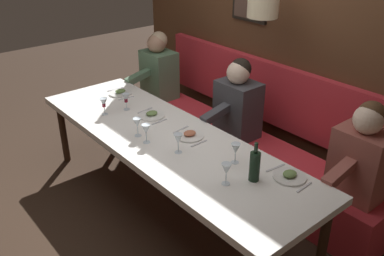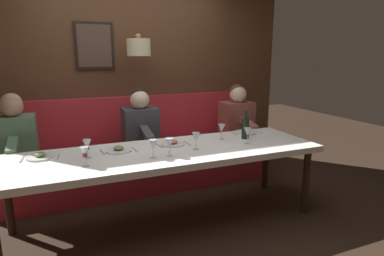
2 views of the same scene
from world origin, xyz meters
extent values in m
plane|color=#332319|center=(0.00, 0.00, 0.00)|extent=(12.00, 12.00, 0.00)
cube|color=white|center=(0.00, 0.00, 0.71)|extent=(0.90, 2.97, 0.06)
cylinder|color=#301E12|center=(-0.35, 1.39, 0.34)|extent=(0.07, 0.07, 0.68)
cylinder|color=#301E12|center=(0.35, -1.39, 0.34)|extent=(0.07, 0.07, 0.68)
cylinder|color=#301E12|center=(0.35, 1.39, 0.34)|extent=(0.07, 0.07, 0.68)
cube|color=red|center=(0.89, 0.00, 0.23)|extent=(0.52, 3.17, 0.45)
cube|color=#51331E|center=(1.48, 0.00, 1.45)|extent=(0.10, 4.37, 2.90)
cube|color=red|center=(1.39, 0.00, 0.77)|extent=(0.10, 3.17, 0.64)
cylinder|color=beige|center=(1.08, -0.03, 1.70)|extent=(0.28, 0.28, 0.20)
cube|color=#934C42|center=(0.89, -1.28, 0.73)|extent=(0.30, 0.40, 0.56)
sphere|color=beige|center=(0.87, -1.28, 1.11)|extent=(0.22, 0.22, 0.22)
sphere|color=#4C331E|center=(0.90, -1.28, 1.14)|extent=(0.20, 0.20, 0.20)
cube|color=#934C42|center=(0.60, -1.28, 0.77)|extent=(0.33, 0.09, 0.14)
cube|color=#3D3D42|center=(0.89, 0.03, 0.73)|extent=(0.30, 0.40, 0.56)
sphere|color=beige|center=(0.87, 0.03, 1.11)|extent=(0.22, 0.22, 0.22)
sphere|color=black|center=(0.90, 0.03, 1.14)|extent=(0.20, 0.20, 0.20)
cube|color=#3D3D42|center=(0.60, 0.03, 0.77)|extent=(0.33, 0.09, 0.14)
cube|color=#567A5B|center=(0.89, 1.33, 0.73)|extent=(0.30, 0.40, 0.56)
sphere|color=#A37A60|center=(0.87, 1.33, 1.11)|extent=(0.22, 0.22, 0.22)
sphere|color=tan|center=(0.90, 1.33, 1.14)|extent=(0.20, 0.20, 0.20)
cube|color=#567A5B|center=(0.60, 1.33, 0.77)|extent=(0.33, 0.09, 0.14)
cylinder|color=white|center=(0.16, -0.12, 0.75)|extent=(0.24, 0.24, 0.01)
ellipsoid|color=#B76647|center=(0.16, -0.12, 0.77)|extent=(0.11, 0.09, 0.04)
cube|color=silver|center=(0.14, -0.27, 0.74)|extent=(0.17, 0.01, 0.01)
cube|color=silver|center=(0.18, 0.02, 0.74)|extent=(0.18, 0.04, 0.01)
cylinder|color=silver|center=(0.21, 1.07, 0.75)|extent=(0.24, 0.24, 0.01)
ellipsoid|color=#668447|center=(0.21, 1.07, 0.77)|extent=(0.11, 0.09, 0.04)
cube|color=silver|center=(0.19, 0.93, 0.74)|extent=(0.17, 0.03, 0.01)
cube|color=silver|center=(0.23, 1.22, 0.74)|extent=(0.18, 0.03, 0.01)
cylinder|color=silver|center=(0.31, -1.06, 0.75)|extent=(0.24, 0.24, 0.01)
ellipsoid|color=#668447|center=(0.31, -1.06, 0.77)|extent=(0.11, 0.09, 0.04)
cube|color=silver|center=(0.29, -1.21, 0.74)|extent=(0.17, 0.02, 0.01)
cube|color=silver|center=(0.33, -0.92, 0.74)|extent=(0.18, 0.04, 0.01)
cylinder|color=white|center=(0.14, 0.41, 0.75)|extent=(0.24, 0.24, 0.01)
ellipsoid|color=#668447|center=(0.14, 0.41, 0.77)|extent=(0.11, 0.09, 0.04)
cube|color=silver|center=(0.12, 0.27, 0.74)|extent=(0.17, 0.02, 0.01)
cube|color=silver|center=(0.16, 0.56, 0.74)|extent=(0.18, 0.03, 0.01)
cylinder|color=silver|center=(-0.17, 0.17, 0.74)|extent=(0.06, 0.06, 0.00)
cylinder|color=silver|center=(-0.17, 0.17, 0.78)|extent=(0.01, 0.01, 0.07)
cone|color=silver|center=(-0.17, 0.17, 0.86)|extent=(0.07, 0.07, 0.08)
cylinder|color=silver|center=(0.16, -0.67, 0.74)|extent=(0.06, 0.06, 0.00)
cylinder|color=silver|center=(0.16, -0.67, 0.78)|extent=(0.01, 0.01, 0.07)
cone|color=silver|center=(0.16, -0.67, 0.86)|extent=(0.07, 0.07, 0.08)
cylinder|color=silver|center=(-0.17, 0.73, 0.74)|extent=(0.06, 0.06, 0.00)
cylinder|color=silver|center=(-0.17, 0.73, 0.78)|extent=(0.01, 0.01, 0.07)
cone|color=silver|center=(-0.17, 0.73, 0.86)|extent=(0.07, 0.07, 0.08)
cylinder|color=maroon|center=(-0.17, 0.73, 0.84)|extent=(0.03, 0.03, 0.03)
cylinder|color=silver|center=(-0.08, -0.27, 0.74)|extent=(0.06, 0.06, 0.00)
cylinder|color=silver|center=(-0.08, -0.27, 0.78)|extent=(0.01, 0.01, 0.07)
cone|color=silver|center=(-0.08, -0.27, 0.86)|extent=(0.07, 0.07, 0.08)
cylinder|color=silver|center=(0.04, 0.69, 0.74)|extent=(0.06, 0.06, 0.00)
cylinder|color=silver|center=(0.04, 0.69, 0.78)|extent=(0.01, 0.01, 0.07)
cone|color=silver|center=(0.04, 0.69, 0.86)|extent=(0.07, 0.07, 0.08)
cylinder|color=maroon|center=(0.04, 0.69, 0.84)|extent=(0.03, 0.03, 0.03)
cylinder|color=silver|center=(-0.09, -0.83, 0.74)|extent=(0.06, 0.06, 0.00)
cylinder|color=silver|center=(-0.09, -0.83, 0.78)|extent=(0.01, 0.01, 0.07)
cone|color=silver|center=(-0.09, -0.83, 0.86)|extent=(0.07, 0.07, 0.08)
cylinder|color=silver|center=(-0.18, 0.03, 0.74)|extent=(0.06, 0.06, 0.00)
cylinder|color=silver|center=(-0.18, 0.03, 0.78)|extent=(0.01, 0.01, 0.07)
cone|color=silver|center=(-0.18, 0.03, 0.86)|extent=(0.07, 0.07, 0.08)
cylinder|color=black|center=(0.09, -0.92, 0.85)|extent=(0.08, 0.08, 0.22)
cylinder|color=black|center=(0.09, -0.92, 1.00)|extent=(0.03, 0.03, 0.08)
camera|label=1|loc=(-1.84, -2.55, 2.42)|focal=39.27mm
camera|label=2|loc=(-2.75, 0.88, 1.61)|focal=29.98mm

